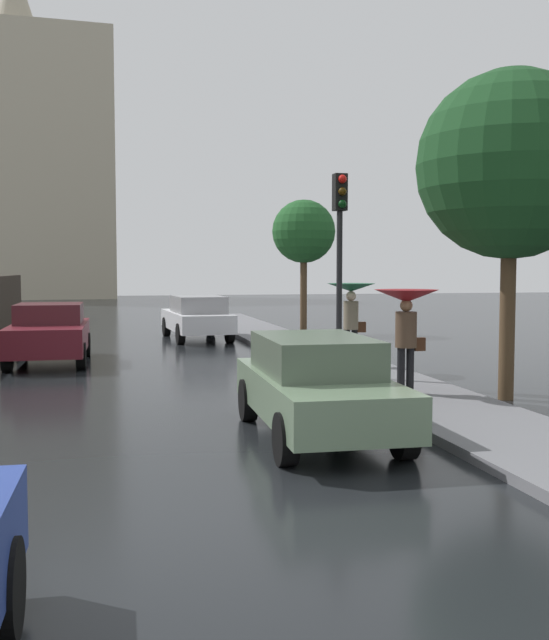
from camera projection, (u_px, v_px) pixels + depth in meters
ground at (146, 536)px, 6.65m from camera, size 120.00×120.00×0.00m
car_white_mid_road at (197, 317)px, 24.96m from camera, size 2.05×4.70×1.47m
car_green_far_ahead at (316, 384)px, 10.53m from camera, size 1.80×4.20×1.42m
car_maroon_behind_camera at (49, 333)px, 18.76m from camera, size 1.93×4.17×1.50m
pedestrian_with_umbrella_near at (406, 310)px, 13.32m from camera, size 1.14×1.14×1.86m
pedestrian_with_umbrella_far at (351, 300)px, 17.08m from camera, size 1.09×1.09×1.90m
traffic_light at (340, 236)px, 15.29m from camera, size 0.26×0.39×4.17m
street_tree_mid at (511, 166)px, 13.31m from camera, size 3.36×3.36×5.91m
street_tree_far at (304, 232)px, 27.12m from camera, size 2.30×2.30×4.87m
distant_tower at (17, 162)px, 59.48m from camera, size 15.17×9.63×26.73m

